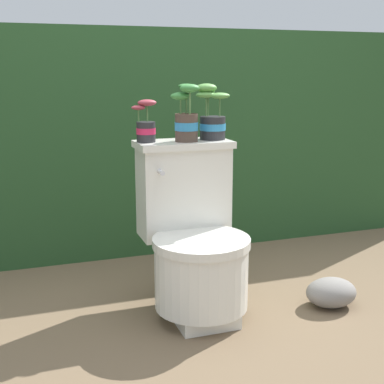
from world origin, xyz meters
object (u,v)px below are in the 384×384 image
(garden_stone, at_px, (331,292))
(potted_plant_midleft, at_px, (186,119))
(potted_plant_middle, at_px, (212,118))
(potted_plant_left, at_px, (146,126))
(toilet, at_px, (194,240))

(garden_stone, bearing_deg, potted_plant_midleft, 153.76)
(potted_plant_midleft, height_order, potted_plant_middle, potted_plant_midleft)
(potted_plant_left, distance_m, potted_plant_midleft, 0.18)
(potted_plant_middle, distance_m, garden_stone, 0.96)
(potted_plant_midleft, height_order, garden_stone, potted_plant_midleft)
(potted_plant_left, relative_size, garden_stone, 0.78)
(potted_plant_left, relative_size, potted_plant_midleft, 0.73)
(toilet, relative_size, potted_plant_midleft, 2.97)
(potted_plant_middle, height_order, garden_stone, potted_plant_middle)
(potted_plant_left, height_order, potted_plant_midleft, potted_plant_midleft)
(potted_plant_left, xyz_separation_m, garden_stone, (0.77, -0.34, -0.75))
(toilet, distance_m, potted_plant_midleft, 0.53)
(potted_plant_left, xyz_separation_m, potted_plant_middle, (0.31, -0.00, 0.03))
(toilet, distance_m, garden_stone, 0.68)
(toilet, relative_size, garden_stone, 3.14)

